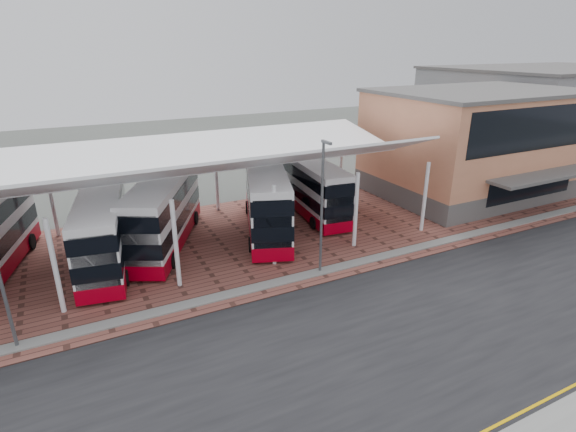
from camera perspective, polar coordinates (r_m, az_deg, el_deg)
name	(u,v)px	position (r m, az deg, el deg)	size (l,w,h in m)	color
ground	(352,338)	(22.08, 8.08, -15.09)	(140.00, 140.00, 0.00)	#4B4F49
road	(364,350)	(21.43, 9.66, -16.41)	(120.00, 14.00, 0.02)	black
forecourt	(273,233)	(32.81, -1.90, -2.18)	(72.00, 16.00, 0.06)	brown
north_kerb	(291,279)	(26.51, 0.43, -8.03)	(120.00, 0.80, 0.14)	slate
canopy	(150,166)	(29.58, -17.10, 6.10)	(37.00, 11.63, 7.07)	white
terminal	(478,142)	(44.75, 22.93, 8.69)	(18.40, 14.40, 9.25)	#565351
warehouse	(551,107)	(70.53, 30.46, 11.84)	(30.50, 20.50, 10.25)	slate
lamp_east	(322,205)	(25.70, 4.35, 1.45)	(0.16, 0.90, 8.07)	#525559
bus_2	(103,230)	(29.80, -22.44, -1.68)	(4.20, 10.97, 4.42)	white
bus_3	(164,213)	(31.24, -15.47, 0.42)	(7.34, 11.22, 4.63)	white
bus_4	(266,200)	(32.48, -2.77, 2.05)	(6.45, 11.67, 4.73)	white
bus_5	(311,187)	(36.11, 2.98, 3.66)	(3.60, 10.66, 4.31)	white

